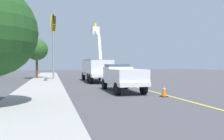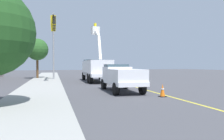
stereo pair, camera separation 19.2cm
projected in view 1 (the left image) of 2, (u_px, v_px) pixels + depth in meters
ground at (115, 81)px, 26.56m from camera, size 120.00×120.00×0.00m
sidewalk_far_side at (44, 82)px, 24.42m from camera, size 60.05×9.81×0.12m
lane_centre_stripe at (115, 81)px, 26.56m from camera, size 49.75×5.35×0.01m
utility_bucket_truck at (96, 68)px, 26.57m from camera, size 8.42×3.34×7.10m
service_pickup_truck at (122, 77)px, 16.57m from camera, size 5.79×2.67×2.06m
passing_minivan at (119, 71)px, 34.44m from camera, size 4.97×2.39×1.69m
traffic_cone_leading at (164, 90)px, 13.89m from camera, size 0.40×0.40×0.81m
traffic_cone_mid_front at (130, 83)px, 20.09m from camera, size 0.40×0.40×0.72m
traffic_cone_mid_rear at (118, 79)px, 25.41m from camera, size 0.40×0.40×0.81m
traffic_cone_trailing at (105, 76)px, 30.63m from camera, size 0.40×0.40×0.81m
traffic_signal_mast at (53, 33)px, 26.93m from camera, size 7.06×1.05×8.21m
street_tree_right at (37, 50)px, 31.53m from camera, size 3.12×3.12×5.77m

